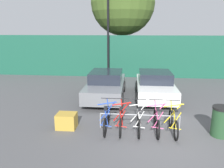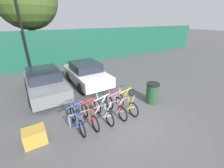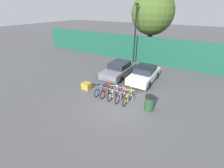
# 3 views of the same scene
# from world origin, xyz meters

# --- Properties ---
(ground_plane) EXTENTS (120.00, 120.00, 0.00)m
(ground_plane) POSITION_xyz_m (0.00, 0.00, 0.00)
(ground_plane) COLOR #4C4C4F
(hoarding_wall) EXTENTS (36.00, 0.16, 3.06)m
(hoarding_wall) POSITION_xyz_m (0.00, 9.50, 1.53)
(hoarding_wall) COLOR #19513D
(hoarding_wall) RESTS_ON ground
(bike_rack) EXTENTS (2.86, 0.04, 0.57)m
(bike_rack) POSITION_xyz_m (-0.76, 0.68, 0.47)
(bike_rack) COLOR gray
(bike_rack) RESTS_ON ground
(bicycle_blue) EXTENTS (0.68, 1.71, 1.05)m
(bicycle_blue) POSITION_xyz_m (-1.92, 0.53, 0.38)
(bicycle_blue) COLOR black
(bicycle_blue) RESTS_ON ground
(bicycle_red) EXTENTS (0.68, 1.71, 1.05)m
(bicycle_red) POSITION_xyz_m (-1.40, 0.53, 0.38)
(bicycle_red) COLOR black
(bicycle_red) RESTS_ON ground
(bicycle_white) EXTENTS (0.68, 1.71, 1.05)m
(bicycle_white) POSITION_xyz_m (-0.79, 0.53, 0.38)
(bicycle_white) COLOR black
(bicycle_white) RESTS_ON ground
(bicycle_pink) EXTENTS (0.68, 1.71, 1.05)m
(bicycle_pink) POSITION_xyz_m (-0.18, 0.53, 0.38)
(bicycle_pink) COLOR black
(bicycle_pink) RESTS_ON ground
(bicycle_yellow) EXTENTS (0.68, 1.71, 1.05)m
(bicycle_yellow) POSITION_xyz_m (0.39, 0.53, 0.38)
(bicycle_yellow) COLOR black
(bicycle_yellow) RESTS_ON ground
(car_grey) EXTENTS (1.91, 4.27, 1.40)m
(car_grey) POSITION_xyz_m (-2.40, 4.25, 0.69)
(car_grey) COLOR slate
(car_grey) RESTS_ON ground
(car_white) EXTENTS (1.91, 4.02, 1.40)m
(car_white) POSITION_xyz_m (0.11, 4.41, 0.69)
(car_white) COLOR silver
(car_white) RESTS_ON ground
(lamp_post) EXTENTS (0.24, 0.44, 6.41)m
(lamp_post) POSITION_xyz_m (-2.76, 8.50, 3.56)
(lamp_post) COLOR black
(lamp_post) RESTS_ON ground
(trash_bin) EXTENTS (0.63, 0.63, 1.03)m
(trash_bin) POSITION_xyz_m (1.93, 0.45, 0.52)
(trash_bin) COLOR #234728
(trash_bin) RESTS_ON ground
(cargo_crate) EXTENTS (0.70, 0.56, 0.55)m
(cargo_crate) POSITION_xyz_m (-3.39, 0.54, 0.28)
(cargo_crate) COLOR #B28C33
(cargo_crate) RESTS_ON ground
(tree_behind_hoarding) EXTENTS (4.96, 4.96, 7.94)m
(tree_behind_hoarding) POSITION_xyz_m (-1.92, 11.30, 5.42)
(tree_behind_hoarding) COLOR brown
(tree_behind_hoarding) RESTS_ON ground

